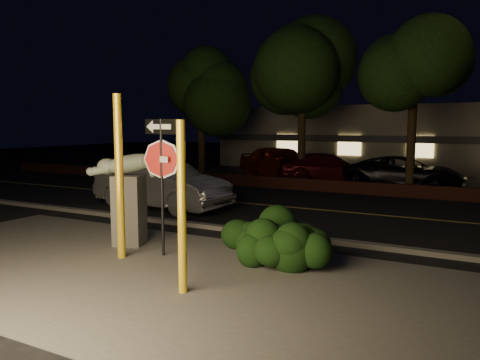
# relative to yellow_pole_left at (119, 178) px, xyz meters

# --- Properties ---
(ground) EXTENTS (90.00, 90.00, 0.00)m
(ground) POSITION_rel_yellow_pole_left_xyz_m (1.41, 10.41, -1.73)
(ground) COLOR black
(ground) RESTS_ON ground
(patio) EXTENTS (14.00, 6.00, 0.02)m
(patio) POSITION_rel_yellow_pole_left_xyz_m (1.41, -0.59, -1.72)
(patio) COLOR #4C4944
(patio) RESTS_ON ground
(road) EXTENTS (80.00, 8.00, 0.01)m
(road) POSITION_rel_yellow_pole_left_xyz_m (1.41, 7.41, -1.73)
(road) COLOR black
(road) RESTS_ON ground
(lane_marking) EXTENTS (80.00, 0.12, 0.00)m
(lane_marking) POSITION_rel_yellow_pole_left_xyz_m (1.41, 7.41, -1.72)
(lane_marking) COLOR #AD9745
(lane_marking) RESTS_ON road
(curb) EXTENTS (80.00, 0.25, 0.12)m
(curb) POSITION_rel_yellow_pole_left_xyz_m (1.41, 3.31, -1.67)
(curb) COLOR #4C4944
(curb) RESTS_ON ground
(brick_wall) EXTENTS (40.00, 0.35, 0.50)m
(brick_wall) POSITION_rel_yellow_pole_left_xyz_m (1.41, 11.71, -1.48)
(brick_wall) COLOR #471F16
(brick_wall) RESTS_ON ground
(parking_lot) EXTENTS (40.00, 12.00, 0.01)m
(parking_lot) POSITION_rel_yellow_pole_left_xyz_m (1.41, 17.41, -1.73)
(parking_lot) COLOR black
(parking_lot) RESTS_ON ground
(building) EXTENTS (22.00, 10.20, 4.00)m
(building) POSITION_rel_yellow_pole_left_xyz_m (1.41, 25.40, 0.26)
(building) COLOR #706B5A
(building) RESTS_ON ground
(tree_far_a) EXTENTS (4.60, 4.60, 7.43)m
(tree_far_a) POSITION_rel_yellow_pole_left_xyz_m (-6.59, 13.41, 3.61)
(tree_far_a) COLOR black
(tree_far_a) RESTS_ON ground
(tree_far_b) EXTENTS (5.20, 5.20, 8.41)m
(tree_far_b) POSITION_rel_yellow_pole_left_xyz_m (-1.09, 13.61, 4.32)
(tree_far_b) COLOR black
(tree_far_b) RESTS_ON ground
(tree_far_c) EXTENTS (4.80, 4.80, 7.84)m
(tree_far_c) POSITION_rel_yellow_pole_left_xyz_m (3.91, 13.21, 3.93)
(tree_far_c) COLOR black
(tree_far_c) RESTS_ON ground
(yellow_pole_left) EXTENTS (0.17, 0.17, 3.47)m
(yellow_pole_left) POSITION_rel_yellow_pole_left_xyz_m (0.00, 0.00, 0.00)
(yellow_pole_left) COLOR gold
(yellow_pole_left) RESTS_ON ground
(yellow_pole_right) EXTENTS (0.15, 0.15, 2.92)m
(yellow_pole_right) POSITION_rel_yellow_pole_left_xyz_m (2.35, -1.10, -0.28)
(yellow_pole_right) COLOR yellow
(yellow_pole_right) RESTS_ON ground
(signpost) EXTENTS (0.99, 0.21, 2.95)m
(signpost) POSITION_rel_yellow_pole_left_xyz_m (0.68, 0.56, 0.36)
(signpost) COLOR black
(signpost) RESTS_ON ground
(sculpture) EXTENTS (2.05, 1.19, 2.23)m
(sculpture) POSITION_rel_yellow_pole_left_xyz_m (-0.54, 0.94, -0.36)
(sculpture) COLOR #4C4944
(sculpture) RESTS_ON ground
(hedge_center) EXTENTS (2.10, 1.37, 1.01)m
(hedge_center) POSITION_rel_yellow_pole_left_xyz_m (2.21, 2.18, -1.23)
(hedge_center) COLOR black
(hedge_center) RESTS_ON ground
(hedge_right) EXTENTS (1.94, 1.43, 1.14)m
(hedge_right) POSITION_rel_yellow_pole_left_xyz_m (2.93, 1.01, -1.17)
(hedge_right) COLOR black
(hedge_right) RESTS_ON ground
(hedge_far_right) EXTENTS (1.76, 1.33, 1.09)m
(hedge_far_right) POSITION_rel_yellow_pole_left_xyz_m (3.72, 1.22, -1.19)
(hedge_far_right) COLOR black
(hedge_far_right) RESTS_ON ground
(silver_sedan) EXTENTS (5.18, 2.28, 1.66)m
(silver_sedan) POSITION_rel_yellow_pole_left_xyz_m (-2.93, 5.20, -0.91)
(silver_sedan) COLOR #B5B6BB
(silver_sedan) RESTS_ON ground
(parked_car_red) EXTENTS (5.44, 3.79, 1.72)m
(parked_car_red) POSITION_rel_yellow_pole_left_xyz_m (-2.89, 15.41, -0.87)
(parked_car_red) COLOR maroon
(parked_car_red) RESTS_ON ground
(parked_car_darkred) EXTENTS (5.35, 3.85, 1.44)m
(parked_car_darkred) POSITION_rel_yellow_pole_left_xyz_m (-0.03, 14.62, -1.02)
(parked_car_darkred) COLOR #410A10
(parked_car_darkred) RESTS_ON ground
(parked_car_dark) EXTENTS (5.20, 2.49, 1.43)m
(parked_car_dark) POSITION_rel_yellow_pole_left_xyz_m (3.51, 14.27, -1.02)
(parked_car_dark) COLOR black
(parked_car_dark) RESTS_ON ground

